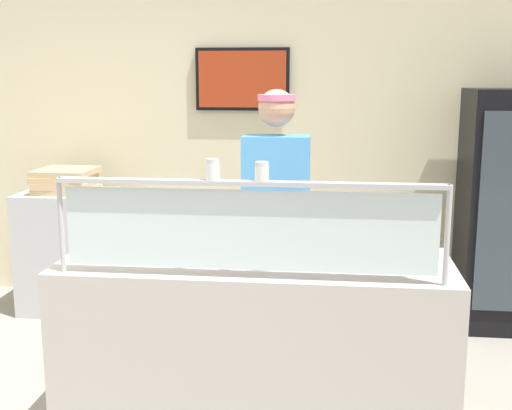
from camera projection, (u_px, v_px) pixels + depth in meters
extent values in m
plane|color=gray|center=(268.00, 381.00, 4.03)|extent=(12.00, 12.00, 0.00)
cube|color=beige|center=(288.00, 136.00, 5.32)|extent=(6.31, 0.08, 2.70)
cube|color=black|center=(242.00, 79.00, 5.21)|extent=(0.74, 0.04, 0.49)
cube|color=#B23819|center=(242.00, 79.00, 5.19)|extent=(0.69, 0.01, 0.44)
cube|color=#BCB7B2|center=(256.00, 352.00, 3.31)|extent=(1.91, 0.70, 0.95)
cylinder|color=#B2B5BC|center=(61.00, 225.00, 2.99)|extent=(0.02, 0.02, 0.44)
cylinder|color=#B2B5BC|center=(447.00, 236.00, 2.79)|extent=(0.02, 0.02, 0.44)
cube|color=silver|center=(248.00, 230.00, 2.89)|extent=(1.65, 0.01, 0.36)
cube|color=#B2B5BC|center=(248.00, 183.00, 2.85)|extent=(1.71, 0.06, 0.02)
cylinder|color=#9EA0A8|center=(263.00, 258.00, 3.24)|extent=(0.41, 0.41, 0.01)
cylinder|color=tan|center=(263.00, 255.00, 3.24)|extent=(0.38, 0.38, 0.02)
cylinder|color=#D65B2D|center=(263.00, 252.00, 3.23)|extent=(0.33, 0.33, 0.01)
cube|color=#ADAFB7|center=(255.00, 252.00, 3.22)|extent=(0.12, 0.29, 0.01)
cylinder|color=white|center=(213.00, 172.00, 2.86)|extent=(0.06, 0.06, 0.08)
cylinder|color=white|center=(213.00, 174.00, 2.86)|extent=(0.05, 0.05, 0.05)
cylinder|color=silver|center=(213.00, 161.00, 2.85)|extent=(0.06, 0.06, 0.02)
cylinder|color=white|center=(262.00, 173.00, 2.83)|extent=(0.06, 0.06, 0.07)
cylinder|color=red|center=(262.00, 176.00, 2.84)|extent=(0.05, 0.05, 0.04)
cylinder|color=silver|center=(262.00, 164.00, 2.83)|extent=(0.06, 0.06, 0.02)
cylinder|color=#23232D|center=(257.00, 307.00, 3.95)|extent=(0.13, 0.13, 0.95)
cylinder|color=#23232D|center=(294.00, 308.00, 3.92)|extent=(0.13, 0.13, 0.95)
cube|color=#4C9EE5|center=(276.00, 183.00, 3.79)|extent=(0.38, 0.21, 0.55)
sphere|color=tan|center=(277.00, 108.00, 3.71)|extent=(0.21, 0.21, 0.21)
cylinder|color=pink|center=(277.00, 98.00, 3.70)|extent=(0.21, 0.21, 0.04)
cylinder|color=tan|center=(306.00, 208.00, 3.57)|extent=(0.08, 0.34, 0.08)
cube|color=black|center=(512.00, 210.00, 4.79)|extent=(0.70, 0.59, 1.74)
cylinder|color=green|center=(491.00, 203.00, 4.61)|extent=(0.06, 0.06, 0.20)
cylinder|color=blue|center=(510.00, 203.00, 4.60)|extent=(0.06, 0.06, 0.20)
cube|color=#B7BABF|center=(70.00, 251.00, 5.21)|extent=(0.70, 0.55, 0.95)
cube|color=tan|center=(67.00, 189.00, 5.11)|extent=(0.42, 0.42, 0.04)
cube|color=tan|center=(66.00, 183.00, 5.10)|extent=(0.44, 0.44, 0.04)
cube|color=tan|center=(64.00, 178.00, 5.10)|extent=(0.44, 0.44, 0.04)
cube|color=tan|center=(66.00, 172.00, 5.08)|extent=(0.42, 0.42, 0.04)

